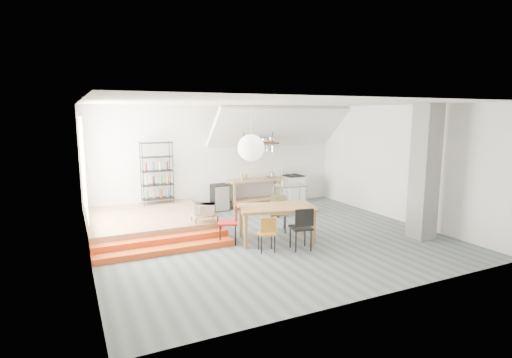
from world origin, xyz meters
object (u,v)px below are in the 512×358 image
dining_table (276,210)px  mini_fridge (220,197)px  rolling_cart (289,196)px  stove (293,189)px

dining_table → mini_fridge: dining_table is taller
dining_table → rolling_cart: 2.47m
stove → mini_fridge: (-2.61, 0.04, -0.08)m
stove → dining_table: bearing=-126.2°
stove → mini_fridge: 2.61m
rolling_cart → stove: bearing=64.5°
stove → dining_table: stove is taller
dining_table → mini_fridge: bearing=107.8°
stove → rolling_cart: (-0.97, -1.40, 0.10)m
dining_table → mini_fridge: 3.42m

